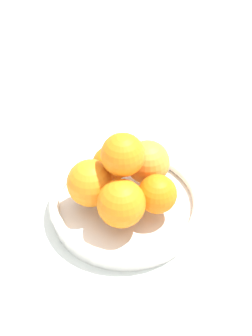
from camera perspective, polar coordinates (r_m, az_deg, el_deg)
The scene contains 3 objects.
ground_plane at distance 0.84m, azimuth 0.00°, elevation -5.32°, with size 4.00×4.00×0.00m, color silver.
fruit_bowl at distance 0.83m, azimuth 0.00°, elevation -4.39°, with size 0.27×0.27×0.04m.
orange_pile at distance 0.78m, azimuth -0.33°, elevation -1.18°, with size 0.19×0.18×0.13m.
Camera 1 is at (-0.19, -0.54, 0.62)m, focal length 50.00 mm.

